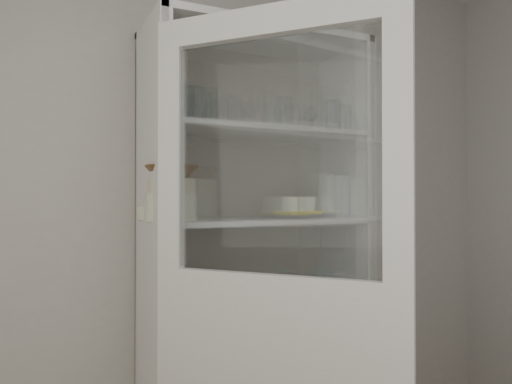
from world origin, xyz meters
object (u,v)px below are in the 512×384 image
goblet_3 (311,121)px  cream_bowl (172,186)px  mug_blue (312,294)px  teal_jar (257,293)px  grey_bowl_stack (334,196)px  white_canister (202,297)px  glass_platter (298,216)px  pantry_cabinet (250,287)px  plate_stack_back (161,213)px  goblet_0 (208,111)px  measuring_cups (247,309)px  yellow_trivet (298,212)px  mug_white (322,296)px  goblet_2 (281,118)px  mug_teal (298,291)px  goblet_1 (249,117)px  plate_stack_front (172,207)px  white_ramekin (298,204)px  terracotta_bowl (172,172)px  cupboard_door (274,343)px

goblet_3 → cream_bowl: size_ratio=0.85×
mug_blue → teal_jar: (-0.23, 0.11, 0.01)m
grey_bowl_stack → white_canister: grey_bowl_stack is taller
glass_platter → pantry_cabinet: bearing=153.6°
plate_stack_back → white_canister: size_ratio=1.70×
goblet_0 → measuring_cups: goblet_0 is taller
yellow_trivet → mug_white: 0.39m
goblet_2 → goblet_3: (0.18, 0.01, -0.00)m
pantry_cabinet → goblet_2: pantry_cabinet is taller
pantry_cabinet → white_canister: bearing=-169.5°
yellow_trivet → mug_teal: bearing=61.1°
goblet_1 → glass_platter: bearing=-33.4°
goblet_1 → plate_stack_front: bearing=-160.5°
plate_stack_front → teal_jar: 0.61m
goblet_3 → glass_platter: 0.52m
yellow_trivet → cream_bowl: bearing=-178.2°
plate_stack_front → goblet_0: bearing=38.5°
goblet_1 → mug_blue: goblet_1 is taller
goblet_3 → white_ramekin: (-0.17, -0.15, -0.42)m
goblet_1 → cream_bowl: goblet_1 is taller
plate_stack_front → plate_stack_back: 0.16m
pantry_cabinet → plate_stack_front: pantry_cabinet is taller
goblet_3 → terracotta_bowl: size_ratio=0.76×
goblet_2 → grey_bowl_stack: (0.22, -0.13, -0.39)m
cupboard_door → mug_white: bearing=92.7°
cupboard_door → cream_bowl: bearing=161.2°
terracotta_bowl → grey_bowl_stack: size_ratio=1.09×
terracotta_bowl → measuring_cups: 0.66m
yellow_trivet → grey_bowl_stack: grey_bowl_stack is taller
goblet_1 → mug_white: (0.26, -0.22, -0.83)m
white_ramekin → measuring_cups: size_ratio=1.56×
mug_white → teal_jar: (-0.23, 0.19, -0.00)m
pantry_cabinet → yellow_trivet: bearing=-26.4°
mug_blue → mug_teal: mug_teal is taller
glass_platter → mug_teal: glass_platter is taller
goblet_2 → mug_blue: goblet_2 is taller
plate_stack_front → mug_blue: bearing=0.8°
terracotta_bowl → yellow_trivet: size_ratio=1.32×
plate_stack_back → yellow_trivet: plate_stack_back is taller
cream_bowl → measuring_cups: (0.32, -0.04, -0.52)m
goblet_1 → white_ramekin: size_ratio=0.97×
plate_stack_back → glass_platter: 0.63m
glass_platter → yellow_trivet: bearing=0.0°
cupboard_door → glass_platter: (0.41, 0.53, 0.40)m
goblet_0 → white_canister: 0.84m
goblet_0 → grey_bowl_stack: (0.59, -0.15, -0.39)m
terracotta_bowl → grey_bowl_stack: (0.82, 0.03, -0.10)m
yellow_trivet → white_canister: yellow_trivet is taller
grey_bowl_stack → mug_teal: bearing=167.3°
yellow_trivet → white_canister: bearing=173.4°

